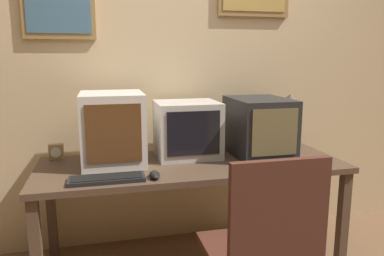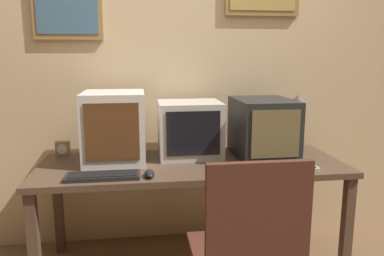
% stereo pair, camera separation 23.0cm
% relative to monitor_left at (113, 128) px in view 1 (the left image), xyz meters
% --- Properties ---
extents(wall_back, '(8.00, 0.08, 2.60)m').
position_rel_monitor_left_xyz_m(wall_back, '(0.48, 0.37, 0.38)').
color(wall_back, '#D1B284').
rests_on(wall_back, ground_plane).
extents(desk, '(1.89, 0.71, 0.71)m').
position_rel_monitor_left_xyz_m(desk, '(0.48, -0.10, -0.29)').
color(desk, '#4C3828').
rests_on(desk, ground_plane).
extents(monitor_left, '(0.38, 0.42, 0.44)m').
position_rel_monitor_left_xyz_m(monitor_left, '(0.00, 0.00, 0.00)').
color(monitor_left, beige).
rests_on(monitor_left, desk).
extents(monitor_center, '(0.41, 0.37, 0.36)m').
position_rel_monitor_left_xyz_m(monitor_center, '(0.48, 0.06, -0.04)').
color(monitor_center, '#B7B2A8').
rests_on(monitor_center, desk).
extents(monitor_right, '(0.36, 0.48, 0.38)m').
position_rel_monitor_left_xyz_m(monitor_right, '(0.96, -0.02, -0.03)').
color(monitor_right, black).
rests_on(monitor_right, desk).
extents(keyboard_main, '(0.40, 0.14, 0.03)m').
position_rel_monitor_left_xyz_m(keyboard_main, '(-0.05, -0.34, -0.21)').
color(keyboard_main, black).
rests_on(keyboard_main, desk).
extents(keyboard_side, '(0.45, 0.14, 0.03)m').
position_rel_monitor_left_xyz_m(keyboard_side, '(0.96, -0.34, -0.21)').
color(keyboard_side, '#A8A399').
rests_on(keyboard_side, desk).
extents(mouse_near_keyboard, '(0.06, 0.12, 0.04)m').
position_rel_monitor_left_xyz_m(mouse_near_keyboard, '(0.20, -0.36, -0.20)').
color(mouse_near_keyboard, black).
rests_on(mouse_near_keyboard, desk).
extents(desk_clock, '(0.09, 0.05, 0.10)m').
position_rel_monitor_left_xyz_m(desk_clock, '(-0.36, 0.18, -0.17)').
color(desk_clock, '#A38456').
rests_on(desk_clock, desk).
extents(desk_lamp, '(0.17, 0.17, 0.39)m').
position_rel_monitor_left_xyz_m(desk_lamp, '(1.25, 0.11, 0.10)').
color(desk_lamp, '#4C4233').
rests_on(desk_lamp, desk).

